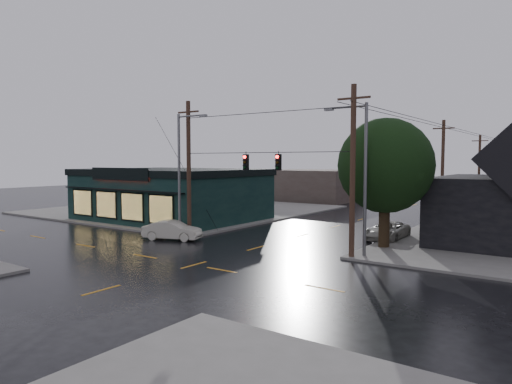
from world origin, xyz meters
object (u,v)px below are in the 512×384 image
Objects in this scene: utility_pole_ne at (351,259)px; sedan_cream at (172,230)px; utility_pole_nw at (189,237)px; corner_tree at (385,166)px; suv_silver at (387,231)px.

utility_pole_ne is 13.37m from sedan_cream.
utility_pole_nw is at bearing 180.00° from utility_pole_ne.
corner_tree is 1.97× the size of sedan_cream.
sedan_cream is at bearing -173.55° from utility_pole_ne.
corner_tree is 6.03m from suv_silver.
corner_tree is at bearing 16.70° from utility_pole_nw.
sedan_cream is at bearing -144.90° from suv_silver.
utility_pole_ne is at bearing 0.00° from utility_pole_nw.
utility_pole_ne is 2.11× the size of suv_silver.
utility_pole_nw is 13.00m from utility_pole_ne.
corner_tree is 0.83× the size of utility_pole_nw.
corner_tree is 6.79m from utility_pole_ne.
sedan_cream is 15.68m from suv_silver.
utility_pole_nw is (-13.50, -4.05, -5.43)m from corner_tree.
suv_silver is (12.50, 7.62, 0.67)m from utility_pole_nw.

